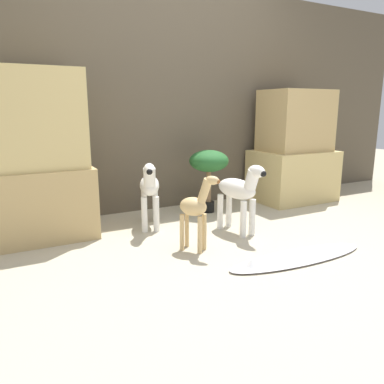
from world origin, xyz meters
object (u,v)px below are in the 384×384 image
zebra_right (239,191)px  giraffe_figurine (196,208)px  zebra_left (150,188)px  surfboard (296,257)px  potted_palm_front (209,163)px

zebra_right → giraffe_figurine: zebra_right is taller
zebra_left → giraffe_figurine: size_ratio=1.05×
giraffe_figurine → surfboard: (0.53, -0.47, -0.31)m
zebra_right → surfboard: bearing=-87.2°
zebra_left → giraffe_figurine: bearing=-81.6°
zebra_right → zebra_left: bearing=142.2°
zebra_right → surfboard: zebra_right is taller
zebra_right → zebra_left: (-0.60, 0.46, 0.00)m
zebra_left → surfboard: bearing=-60.6°
zebra_right → zebra_left: size_ratio=1.00×
potted_palm_front → surfboard: bearing=-92.9°
zebra_right → potted_palm_front: bearing=81.5°
zebra_left → potted_palm_front: bearing=16.1°
surfboard → potted_palm_front: bearing=87.1°
zebra_right → giraffe_figurine: 0.54m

